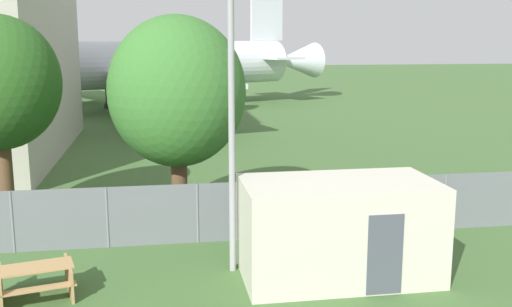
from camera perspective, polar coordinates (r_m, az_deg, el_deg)
The scene contains 6 objects.
perimeter_fence at distance 17.43m, azimuth -5.58°, elevation -5.69°, with size 56.07×0.07×1.77m.
airplane at distance 48.94m, azimuth -14.68°, elevation 8.04°, with size 40.73×33.63×11.22m.
portable_cabin at distance 15.01m, azimuth 7.88°, elevation -7.18°, with size 4.75×2.61×2.44m.
picnic_bench_near_cabin at distance 14.82m, azimuth -20.27°, elevation -11.10°, with size 1.96×1.76×0.76m.
tree_left_of_cabin at distance 18.24m, azimuth -7.52°, elevation 5.81°, with size 4.15×4.15×6.56m.
light_mast at distance 14.58m, azimuth -2.36°, elevation 6.38°, with size 0.44×0.44×7.68m.
Camera 1 is at (-1.02, -7.13, 5.87)m, focal length 42.00 mm.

